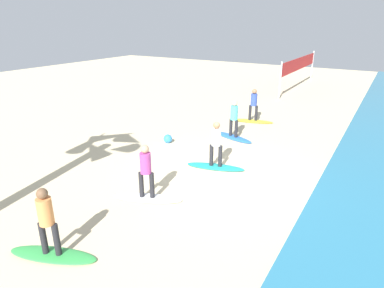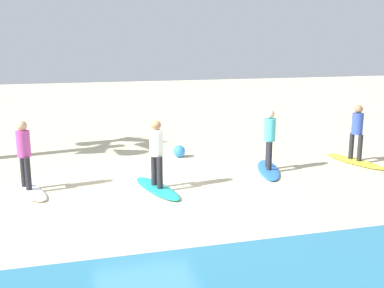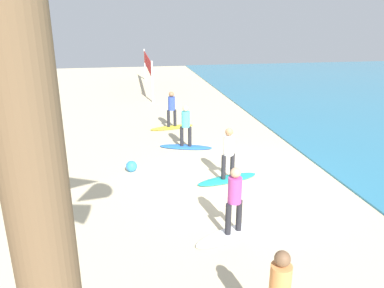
{
  "view_description": "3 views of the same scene",
  "coord_description": "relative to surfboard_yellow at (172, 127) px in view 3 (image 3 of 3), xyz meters",
  "views": [
    {
      "loc": [
        9.52,
        4.52,
        5.04
      ],
      "look_at": [
        0.11,
        -1.14,
        0.94
      ],
      "focal_mm": 31.31,
      "sensor_mm": 36.0,
      "label": 1
    },
    {
      "loc": [
        1.61,
        10.18,
        3.6
      ],
      "look_at": [
        -1.24,
        -0.4,
        1.11
      ],
      "focal_mm": 43.35,
      "sensor_mm": 36.0,
      "label": 2
    },
    {
      "loc": [
        10.03,
        -3.45,
        4.89
      ],
      "look_at": [
        -0.83,
        -1.5,
        1.13
      ],
      "focal_mm": 34.65,
      "sensor_mm": 36.0,
      "label": 3
    }
  ],
  "objects": [
    {
      "name": "volleyball_net",
      "position": [
        -10.3,
        -0.4,
        1.74
      ],
      "size": [
        9.1,
        0.15,
        2.5
      ],
      "color": "silver",
      "rests_on": "ground"
    },
    {
      "name": "surfer_white",
      "position": [
        9.22,
        0.29,
        0.99
      ],
      "size": [
        0.32,
        0.44,
        1.64
      ],
      "color": "#232328",
      "rests_on": "surfboard_white"
    },
    {
      "name": "surfer_teal",
      "position": [
        6.17,
        1.0,
        0.99
      ],
      "size": [
        0.32,
        0.45,
        1.64
      ],
      "color": "#232328",
      "rests_on": "surfboard_teal"
    },
    {
      "name": "surfboard_yellow",
      "position": [
        0.0,
        0.0,
        0.0
      ],
      "size": [
        1.05,
        2.17,
        0.09
      ],
      "primitive_type": "ellipsoid",
      "rotation": [
        0.0,
        0.0,
        1.81
      ],
      "color": "yellow",
      "rests_on": "ground"
    },
    {
      "name": "surfboard_teal",
      "position": [
        6.17,
        1.0,
        0.0
      ],
      "size": [
        1.1,
        2.17,
        0.09
      ],
      "primitive_type": "ellipsoid",
      "rotation": [
        0.0,
        0.0,
        1.84
      ],
      "color": "teal",
      "rests_on": "ground"
    },
    {
      "name": "surfer_blue",
      "position": [
        2.87,
        0.19,
        0.99
      ],
      "size": [
        0.32,
        0.44,
        1.64
      ],
      "color": "#232328",
      "rests_on": "surfboard_blue"
    },
    {
      "name": "surfboard_blue",
      "position": [
        2.87,
        0.19,
        0.0
      ],
      "size": [
        1.17,
        2.17,
        0.09
      ],
      "primitive_type": "ellipsoid",
      "rotation": [
        0.0,
        0.0,
        1.26
      ],
      "color": "blue",
      "rests_on": "ground"
    },
    {
      "name": "surfer_yellow",
      "position": [
        0.0,
        0.0,
        0.99
      ],
      "size": [
        0.32,
        0.45,
        1.64
      ],
      "color": "#232328",
      "rests_on": "surfboard_yellow"
    },
    {
      "name": "surfboard_white",
      "position": [
        9.22,
        0.29,
        0.0
      ],
      "size": [
        1.33,
        2.15,
        0.09
      ],
      "primitive_type": "ellipsoid",
      "rotation": [
        0.0,
        0.0,
        1.97
      ],
      "color": "white",
      "rests_on": "ground"
    },
    {
      "name": "ground_plane",
      "position": [
        6.53,
        1.43,
        -0.04
      ],
      "size": [
        60.0,
        60.0,
        0.0
      ],
      "primitive_type": "plane",
      "color": "beige"
    },
    {
      "name": "beach_ball",
      "position": [
        4.9,
        -1.98,
        0.14
      ],
      "size": [
        0.38,
        0.38,
        0.38
      ],
      "primitive_type": "sphere",
      "color": "#338CE5",
      "rests_on": "ground"
    }
  ]
}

